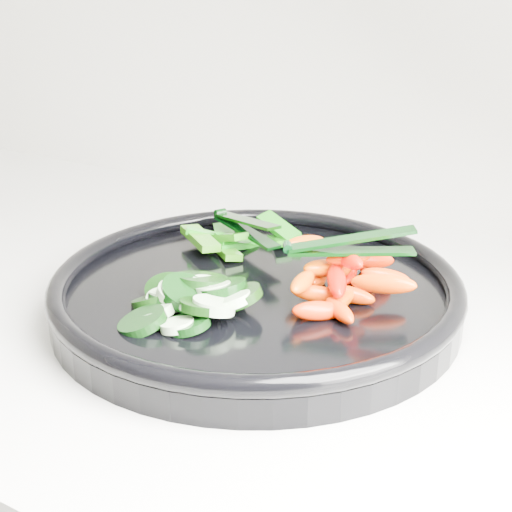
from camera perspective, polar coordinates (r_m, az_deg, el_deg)
The scene contains 6 objects.
veggie_tray at distance 0.65m, azimuth -0.00°, elevation -2.81°, with size 0.44×0.44×0.04m.
cucumber_pile at distance 0.61m, azimuth -5.57°, elevation -3.37°, with size 0.12×0.13×0.04m.
carrot_pile at distance 0.62m, azimuth 6.85°, elevation -1.78°, with size 0.14×0.15×0.05m.
pepper_pile at distance 0.74m, azimuth -1.71°, elevation 1.40°, with size 0.12×0.12×0.04m.
tong_carrot at distance 0.62m, azimuth 7.29°, elevation 0.85°, with size 0.10×0.07×0.02m.
tong_pepper at distance 0.73m, azimuth -0.96°, elevation 2.49°, with size 0.11×0.07×0.02m.
Camera 1 is at (0.67, 1.18, 1.23)m, focal length 50.00 mm.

